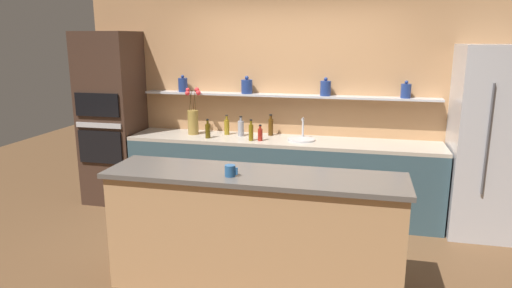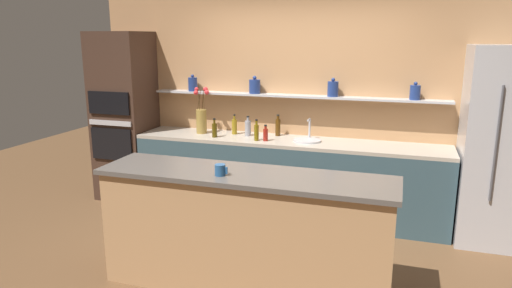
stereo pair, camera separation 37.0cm
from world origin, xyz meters
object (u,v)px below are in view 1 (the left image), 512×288
at_px(coffee_mug, 230,171).
at_px(bottle_spirit_5, 241,128).
at_px(bottle_sauce_0, 260,134).
at_px(bottle_oil_3, 227,127).
at_px(bottle_spirit_4, 271,127).
at_px(oven_tower, 112,119).
at_px(refrigerator, 493,143).
at_px(flower_vase, 193,118).
at_px(bottle_oil_2, 251,132).
at_px(sink_fixture, 301,138).
at_px(bottle_oil_1, 208,131).

bearing_deg(coffee_mug, bottle_spirit_5, 102.59).
bearing_deg(bottle_spirit_5, bottle_sauce_0, -35.93).
xyz_separation_m(bottle_oil_3, bottle_spirit_4, (0.53, 0.07, 0.01)).
distance_m(oven_tower, bottle_sauce_0, 1.96).
xyz_separation_m(refrigerator, oven_tower, (-4.45, 0.04, 0.07)).
relative_size(oven_tower, coffee_mug, 20.63).
height_order(bottle_oil_3, bottle_spirit_5, bottle_oil_3).
relative_size(flower_vase, coffee_mug, 5.48).
bearing_deg(bottle_oil_2, sink_fixture, 15.73).
xyz_separation_m(bottle_sauce_0, bottle_oil_1, (-0.64, 0.00, 0.01)).
xyz_separation_m(sink_fixture, bottle_oil_3, (-0.94, 0.10, 0.08)).
height_order(bottle_sauce_0, bottle_oil_2, bottle_oil_2).
bearing_deg(coffee_mug, flower_vase, 118.55).
xyz_separation_m(refrigerator, bottle_oil_3, (-2.96, 0.15, 0.01)).
height_order(bottle_oil_1, coffee_mug, bottle_oil_1).
height_order(refrigerator, bottle_oil_2, refrigerator).
bearing_deg(sink_fixture, refrigerator, -1.36).
relative_size(bottle_oil_2, bottle_spirit_5, 1.03).
height_order(refrigerator, bottle_spirit_4, refrigerator).
bearing_deg(bottle_sauce_0, coffee_mug, -85.23).
bearing_deg(bottle_oil_1, bottle_spirit_4, 24.32).
distance_m(oven_tower, bottle_oil_2, 1.86).
height_order(refrigerator, oven_tower, oven_tower).
xyz_separation_m(flower_vase, sink_fixture, (1.34, -0.03, -0.18)).
distance_m(bottle_oil_2, bottle_spirit_5, 0.29).
bearing_deg(coffee_mug, refrigerator, 37.54).
relative_size(refrigerator, coffee_mug, 19.30).
xyz_separation_m(oven_tower, bottle_sauce_0, (1.96, -0.13, -0.08)).
distance_m(bottle_oil_3, bottle_spirit_5, 0.19).
bearing_deg(bottle_oil_2, bottle_spirit_5, 128.74).
xyz_separation_m(bottle_spirit_5, coffee_mug, (0.43, -1.92, 0.05)).
height_order(bottle_spirit_4, coffee_mug, bottle_spirit_4).
height_order(bottle_sauce_0, bottle_oil_3, bottle_oil_3).
distance_m(bottle_oil_3, coffee_mug, 2.05).
xyz_separation_m(refrigerator, coffee_mug, (-2.35, -1.80, 0.06)).
bearing_deg(bottle_sauce_0, bottle_oil_3, 152.76).
bearing_deg(bottle_spirit_5, sink_fixture, -5.11).
relative_size(refrigerator, bottle_spirit_5, 8.33).
xyz_separation_m(bottle_oil_1, coffee_mug, (0.78, -1.71, 0.05)).
bearing_deg(refrigerator, bottle_oil_3, 177.05).
bearing_deg(bottle_oil_2, bottle_oil_1, 177.78).
xyz_separation_m(oven_tower, bottle_oil_1, (1.32, -0.13, -0.07)).
relative_size(bottle_oil_3, bottle_spirit_4, 0.94).
bearing_deg(bottle_spirit_5, bottle_oil_1, -149.69).
distance_m(bottle_sauce_0, bottle_oil_2, 0.11).
height_order(sink_fixture, bottle_spirit_5, sink_fixture).
bearing_deg(sink_fixture, bottle_spirit_5, 174.89).
xyz_separation_m(bottle_oil_3, bottle_spirit_5, (0.19, -0.04, 0.00)).
xyz_separation_m(sink_fixture, bottle_oil_1, (-1.10, -0.14, 0.07)).
distance_m(bottle_sauce_0, coffee_mug, 1.72).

